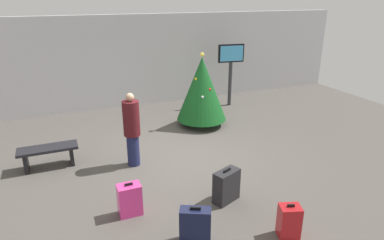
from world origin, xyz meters
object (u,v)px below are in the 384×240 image
Objects in this scene: traveller_0 at (132,128)px; suitcase_3 at (130,200)px; waiting_bench at (48,153)px; suitcase_2 at (195,226)px; holiday_tree at (202,89)px; suitcase_1 at (226,186)px; suitcase_0 at (289,221)px; flight_info_kiosk at (231,63)px.

traveller_0 reaches higher than suitcase_3.
suitcase_2 is (2.03, -3.47, -0.05)m from waiting_bench.
traveller_0 is at bearing -145.06° from holiday_tree.
suitcase_1 reaches higher than suitcase_2.
suitcase_0 is at bearing -62.88° from traveller_0.
holiday_tree is 3.99m from suitcase_1.
suitcase_3 is at bearing -61.99° from waiting_bench.
flight_info_kiosk is 5.12m from traveller_0.
holiday_tree is at bearing 50.10° from suitcase_3.
holiday_tree reaches higher than suitcase_2.
suitcase_0 is 0.92× the size of suitcase_2.
traveller_0 is (-4.07, -3.06, -0.57)m from flight_info_kiosk.
waiting_bench is 1.91× the size of suitcase_1.
suitcase_3 is (1.26, -2.38, -0.07)m from waiting_bench.
suitcase_0 is (-0.71, -4.99, -0.82)m from holiday_tree.
flight_info_kiosk is at bearing 39.57° from holiday_tree.
flight_info_kiosk is 1.66× the size of waiting_bench.
holiday_tree is 5.09m from suitcase_2.
traveller_0 reaches higher than suitcase_1.
suitcase_0 is (-2.38, -6.36, -1.18)m from flight_info_kiosk.
suitcase_1 reaches higher than waiting_bench.
suitcase_2 is (-1.41, 0.43, 0.02)m from suitcase_0.
traveller_0 is 2.75× the size of suitcase_3.
suitcase_1 reaches higher than suitcase_3.
suitcase_0 is 0.96× the size of suitcase_3.
flight_info_kiosk is 6.41m from waiting_bench.
holiday_tree reaches higher than traveller_0.
flight_info_kiosk is at bearing 22.91° from waiting_bench.
waiting_bench is at bearing -157.09° from flight_info_kiosk.
holiday_tree is 4.59m from suitcase_3.
suitcase_2 is (0.28, -2.87, -0.58)m from traveller_0.
suitcase_0 is at bearing -110.48° from flight_info_kiosk.
waiting_bench is 2.69m from suitcase_3.
waiting_bench is 4.00m from suitcase_1.
holiday_tree is at bearing 64.96° from suitcase_2.
suitcase_3 is at bearing -133.30° from flight_info_kiosk.
holiday_tree is 4.36m from waiting_bench.
suitcase_1 is at bearing -41.51° from waiting_bench.
traveller_0 is at bearing 121.20° from suitcase_1.
suitcase_1 is at bearing 109.70° from suitcase_0.
suitcase_0 is (3.44, -3.90, -0.08)m from waiting_bench.
suitcase_1 is at bearing -58.80° from traveller_0.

